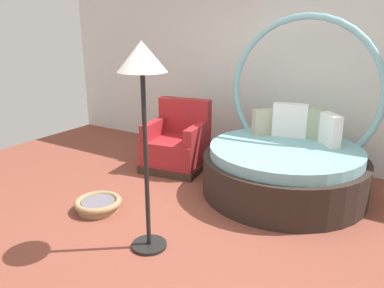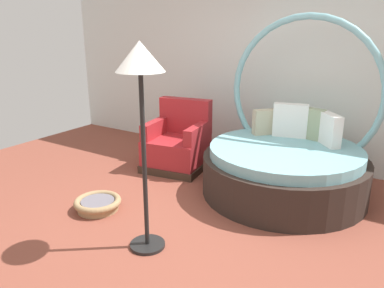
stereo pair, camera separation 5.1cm
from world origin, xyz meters
name	(u,v)px [view 2 (the right image)]	position (x,y,z in m)	size (l,w,h in m)	color
ground_plane	(195,230)	(0.00, 0.00, -0.01)	(8.00, 8.00, 0.02)	brown
back_wall	(288,56)	(0.00, 2.44, 1.53)	(8.00, 0.12, 3.06)	silver
round_daybed	(286,160)	(0.44, 1.36, 0.40)	(1.91, 1.91, 2.08)	#2D231E
red_armchair	(178,145)	(-1.12, 1.34, 0.33)	(0.91, 0.91, 0.94)	#38281E
pet_basket	(98,204)	(-1.12, -0.21, 0.07)	(0.51, 0.51, 0.13)	#9E7F56
floor_lamp	(141,78)	(-0.21, -0.48, 1.53)	(0.40, 0.40, 1.82)	black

